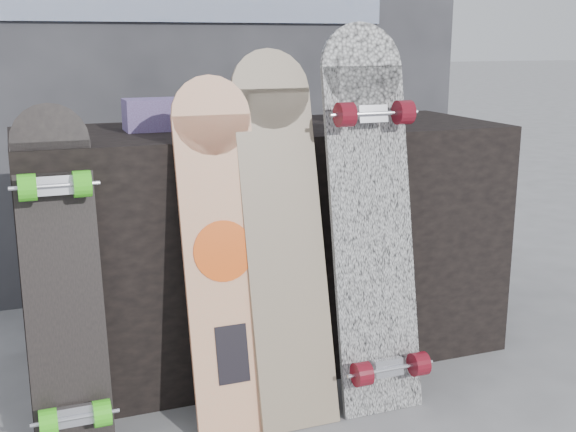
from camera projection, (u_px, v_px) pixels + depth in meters
name	position (u px, v px, depth m)	size (l,w,h in m)	color
ground	(323.00, 416.00, 2.13)	(60.00, 60.00, 0.00)	slate
vendor_table	(266.00, 243.00, 2.49)	(1.60, 0.60, 0.80)	black
booth	(200.00, 35.00, 3.09)	(2.40, 0.22, 2.20)	#2E2E32
merch_box_purple	(153.00, 115.00, 2.28)	(0.18, 0.12, 0.10)	#543166
merch_box_small	(361.00, 105.00, 2.52)	(0.14, 0.14, 0.12)	#543166
merch_box_flat	(243.00, 114.00, 2.49)	(0.22, 0.10, 0.06)	#D1B78C
longboard_geisha	(222.00, 246.00, 2.01)	(0.23, 0.26, 0.99)	tan
longboard_celtic	(283.00, 226.00, 2.07)	(0.23, 0.30, 1.06)	beige
longboard_cascadia	(373.00, 213.00, 2.11)	(0.26, 0.30, 1.13)	silver
skateboard_dark	(62.00, 277.00, 1.90)	(0.20, 0.28, 0.92)	black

